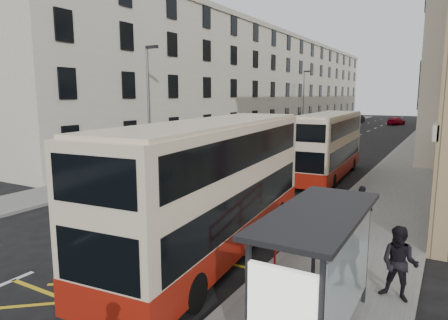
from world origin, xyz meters
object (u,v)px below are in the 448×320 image
Objects in this scene: double_decker_front at (215,187)px; double_decker_rear at (328,145)px; car_silver at (355,123)px; pedestrian_far at (361,207)px; white_van at (333,129)px; pedestrian_mid at (399,264)px; street_lamp_far at (304,99)px; car_dark at (355,119)px; bus_shelter at (319,253)px; street_lamp_near at (149,103)px; car_red at (396,121)px.

double_decker_front is 13.86m from double_decker_rear.
double_decker_rear is 2.49× the size of car_silver.
pedestrian_far reaches higher than white_van.
white_van is (-12.59, 42.03, -0.29)m from pedestrian_mid.
double_decker_rear is 10.17m from pedestrian_far.
street_lamp_far is at bearing -106.85° from car_silver.
pedestrian_mid is 0.33× the size of white_van.
car_dark is (1.33, 25.14, -3.89)m from street_lamp_far.
double_decker_rear is at bearing -85.13° from car_silver.
bus_shelter is 44.94m from street_lamp_far.
double_decker_front reaches higher than double_decker_rear.
street_lamp_far is 1.41× the size of white_van.
street_lamp_far is at bearing 120.26° from pedestrian_mid.
street_lamp_far is 4.93× the size of pedestrian_far.
pedestrian_far is (-1.89, 5.13, -0.12)m from pedestrian_mid.
street_lamp_far is at bearing 109.15° from double_decker_rear.
street_lamp_far reaches higher than car_dark.
street_lamp_near is 45.57m from car_silver.
bus_shelter is 17.89m from double_decker_rear.
pedestrian_mid is (1.20, 2.84, -1.06)m from bus_shelter.
car_dark reaches higher than car_red.
double_decker_front is (10.25, -8.96, -2.42)m from street_lamp_near.
bus_shelter is 1.04× the size of car_silver.
double_decker_rear is 2.23× the size of car_dark.
car_red is (-2.03, 63.83, -1.57)m from double_decker_front.
street_lamp_far is 0.72× the size of double_decker_front.
pedestrian_mid is 64.89m from car_red.
pedestrian_mid is at bearing -78.56° from white_van.
bus_shelter reaches higher than pedestrian_far.
car_dark is (-13.37, 67.53, -1.39)m from bus_shelter.
car_silver is (-11.41, 57.68, -1.44)m from bus_shelter.
double_decker_rear is (-4.59, 17.29, -0.09)m from bus_shelter.
pedestrian_far is 0.40× the size of car_silver.
white_van is at bearing -70.92° from car_dark.
pedestrian_far is (3.89, -9.33, -1.08)m from double_decker_rear.
street_lamp_far reaches higher than bus_shelter.
double_decker_front reaches higher than car_dark.
street_lamp_far is at bearing -42.21° from pedestrian_far.
double_decker_rear is at bearing 120.18° from pedestrian_mid.
pedestrian_mid reaches higher than pedestrian_far.
car_dark is at bearing 89.73° from white_van.
double_decker_front is at bearing 142.35° from bus_shelter.
double_decker_front reaches higher than car_silver.
white_van is 1.26× the size of car_red.
double_decker_front is at bearing -92.21° from double_decker_rear.
pedestrian_mid is (15.89, -9.56, -3.55)m from street_lamp_near.
car_red is (-6.48, 67.26, -1.49)m from bus_shelter.
street_lamp_near is 4.29× the size of pedestrian_mid.
street_lamp_near reaches higher than pedestrian_far.
pedestrian_mid is at bearing -11.42° from double_decker_front.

